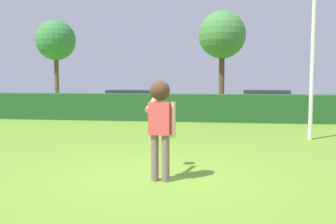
# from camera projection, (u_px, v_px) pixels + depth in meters

# --- Properties ---
(ground_plane) EXTENTS (60.00, 60.00, 0.00)m
(ground_plane) POSITION_uv_depth(u_px,v_px,m) (157.00, 177.00, 7.02)
(ground_plane) COLOR olive
(person) EXTENTS (0.56, 0.79, 1.80)m
(person) POSITION_uv_depth(u_px,v_px,m) (160.00, 117.00, 6.65)
(person) COLOR #7B6260
(person) RESTS_ON ground
(frisbee) EXTENTS (0.25, 0.25, 0.07)m
(frisbee) POSITION_uv_depth(u_px,v_px,m) (158.00, 108.00, 7.56)
(frisbee) COLOR white
(lamppost) EXTENTS (0.24, 0.24, 5.45)m
(lamppost) POSITION_uv_depth(u_px,v_px,m) (313.00, 37.00, 11.01)
(lamppost) COLOR silver
(lamppost) RESTS_ON ground
(hedge_row) EXTENTS (26.36, 0.90, 1.15)m
(hedge_row) POSITION_uv_depth(u_px,v_px,m) (193.00, 108.00, 16.09)
(hedge_row) COLOR #225023
(hedge_row) RESTS_ON ground
(parked_car_silver) EXTENTS (4.31, 2.05, 1.25)m
(parked_car_silver) POSITION_uv_depth(u_px,v_px,m) (132.00, 101.00, 18.88)
(parked_car_silver) COLOR #B7B7BC
(parked_car_silver) RESTS_ON ground
(parked_car_black) EXTENTS (4.39, 2.26, 1.25)m
(parked_car_black) POSITION_uv_depth(u_px,v_px,m) (267.00, 101.00, 18.83)
(parked_car_black) COLOR black
(parked_car_black) RESTS_ON ground
(willow_tree) EXTENTS (2.82, 2.82, 5.82)m
(willow_tree) POSITION_uv_depth(u_px,v_px,m) (222.00, 36.00, 22.55)
(willow_tree) COLOR brown
(willow_tree) RESTS_ON ground
(maple_tree) EXTENTS (2.65, 2.65, 5.68)m
(maple_tree) POSITION_uv_depth(u_px,v_px,m) (56.00, 41.00, 25.29)
(maple_tree) COLOR brown
(maple_tree) RESTS_ON ground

